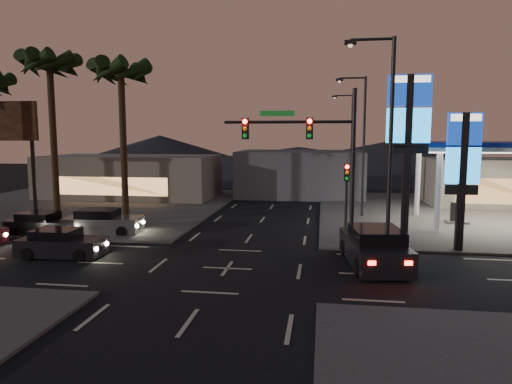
% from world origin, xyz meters
% --- Properties ---
extents(ground, '(140.00, 140.00, 0.00)m').
position_xyz_m(ground, '(0.00, 0.00, 0.00)').
color(ground, black).
rests_on(ground, ground).
extents(corner_lot_ne, '(24.00, 24.00, 0.12)m').
position_xyz_m(corner_lot_ne, '(16.00, 16.00, 0.06)').
color(corner_lot_ne, '#47443F').
rests_on(corner_lot_ne, ground).
extents(corner_lot_nw, '(24.00, 24.00, 0.12)m').
position_xyz_m(corner_lot_nw, '(-16.00, 16.00, 0.06)').
color(corner_lot_nw, '#47443F').
rests_on(corner_lot_nw, ground).
extents(gas_station, '(12.20, 8.20, 5.47)m').
position_xyz_m(gas_station, '(16.00, 12.00, 5.08)').
color(gas_station, silver).
rests_on(gas_station, ground).
extents(convenience_store, '(10.00, 6.00, 4.00)m').
position_xyz_m(convenience_store, '(18.00, 21.00, 2.00)').
color(convenience_store, '#726B5B').
rests_on(convenience_store, ground).
extents(pylon_sign_tall, '(2.20, 0.35, 9.00)m').
position_xyz_m(pylon_sign_tall, '(8.50, 5.50, 6.39)').
color(pylon_sign_tall, black).
rests_on(pylon_sign_tall, ground).
extents(pylon_sign_short, '(1.60, 0.35, 7.00)m').
position_xyz_m(pylon_sign_short, '(11.00, 4.50, 4.66)').
color(pylon_sign_short, black).
rests_on(pylon_sign_short, ground).
extents(traffic_signal_mast, '(6.10, 0.39, 8.00)m').
position_xyz_m(traffic_signal_mast, '(3.76, 1.99, 5.23)').
color(traffic_signal_mast, black).
rests_on(traffic_signal_mast, ground).
extents(pedestal_signal, '(0.32, 0.39, 4.30)m').
position_xyz_m(pedestal_signal, '(5.50, 6.98, 2.92)').
color(pedestal_signal, black).
rests_on(pedestal_signal, ground).
extents(streetlight_near, '(2.14, 0.25, 10.00)m').
position_xyz_m(streetlight_near, '(6.79, 1.00, 5.72)').
color(streetlight_near, black).
rests_on(streetlight_near, ground).
extents(streetlight_mid, '(2.14, 0.25, 10.00)m').
position_xyz_m(streetlight_mid, '(6.79, 14.00, 5.72)').
color(streetlight_mid, black).
rests_on(streetlight_mid, ground).
extents(streetlight_far, '(2.14, 0.25, 10.00)m').
position_xyz_m(streetlight_far, '(6.79, 28.00, 5.72)').
color(streetlight_far, black).
rests_on(streetlight_far, ground).
extents(palm_a, '(4.41, 4.41, 10.86)m').
position_xyz_m(palm_a, '(-9.00, 9.50, 9.43)').
color(palm_a, black).
rests_on(palm_a, ground).
extents(palm_b, '(4.41, 4.41, 11.46)m').
position_xyz_m(palm_b, '(-14.00, 9.50, 9.97)').
color(palm_b, black).
rests_on(palm_b, ground).
extents(billboard, '(6.00, 0.30, 8.50)m').
position_xyz_m(billboard, '(-20.50, 13.00, 6.33)').
color(billboard, black).
rests_on(billboard, ground).
extents(building_far_west, '(16.00, 8.00, 4.00)m').
position_xyz_m(building_far_west, '(-14.00, 22.00, 2.00)').
color(building_far_west, '#726B5B').
rests_on(building_far_west, ground).
extents(building_far_mid, '(12.00, 9.00, 4.40)m').
position_xyz_m(building_far_mid, '(2.00, 26.00, 2.20)').
color(building_far_mid, '#4C4C51').
rests_on(building_far_mid, ground).
extents(hill_left, '(40.00, 40.00, 6.00)m').
position_xyz_m(hill_left, '(-25.00, 60.00, 3.00)').
color(hill_left, black).
rests_on(hill_left, ground).
extents(hill_right, '(50.00, 50.00, 5.00)m').
position_xyz_m(hill_right, '(15.00, 60.00, 2.50)').
color(hill_right, black).
rests_on(hill_right, ground).
extents(hill_center, '(60.00, 60.00, 4.00)m').
position_xyz_m(hill_center, '(0.00, 60.00, 2.00)').
color(hill_center, black).
rests_on(hill_center, ground).
extents(car_lane_a_front, '(4.22, 1.87, 1.36)m').
position_xyz_m(car_lane_a_front, '(-8.46, 0.81, 0.63)').
color(car_lane_a_front, black).
rests_on(car_lane_a_front, ground).
extents(car_lane_b_front, '(4.73, 2.27, 1.50)m').
position_xyz_m(car_lane_b_front, '(-8.94, 6.03, 0.70)').
color(car_lane_b_front, slate).
rests_on(car_lane_b_front, ground).
extents(car_lane_b_mid, '(4.27, 1.89, 1.37)m').
position_xyz_m(car_lane_b_mid, '(-12.28, 5.12, 0.64)').
color(car_lane_b_mid, black).
rests_on(car_lane_b_mid, ground).
extents(suv_station, '(2.91, 5.59, 1.79)m').
position_xyz_m(suv_station, '(6.51, 1.43, 0.83)').
color(suv_station, black).
rests_on(suv_station, ground).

